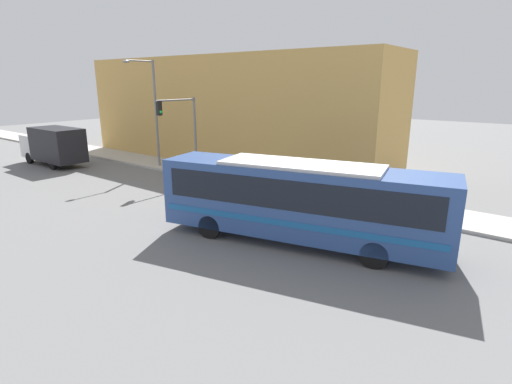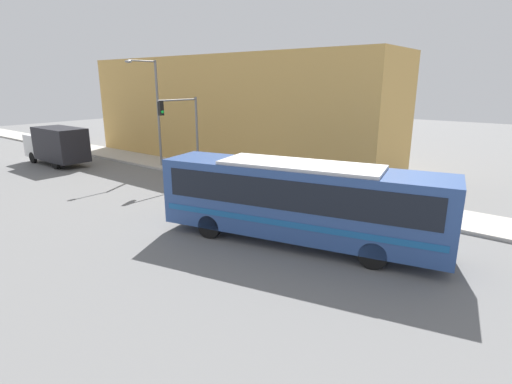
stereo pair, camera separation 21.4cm
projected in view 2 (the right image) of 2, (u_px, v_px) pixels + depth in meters
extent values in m
plane|color=slate|center=(323.00, 240.00, 16.76)|extent=(120.00, 120.00, 0.00)
cube|color=#B7B2A8|center=(148.00, 161.00, 33.29)|extent=(3.15, 70.00, 0.16)
cube|color=tan|center=(229.00, 110.00, 32.59)|extent=(6.00, 27.75, 8.38)
cube|color=#2D4C8C|center=(299.00, 201.00, 16.00)|extent=(4.92, 11.82, 2.80)
cube|color=black|center=(299.00, 188.00, 15.86)|extent=(4.75, 10.93, 1.16)
cube|color=#19599E|center=(299.00, 215.00, 16.16)|extent=(4.85, 11.38, 0.24)
cube|color=silver|center=(300.00, 165.00, 15.61)|extent=(3.57, 6.70, 0.16)
cylinder|color=black|center=(234.00, 212.00, 18.76)|extent=(0.50, 1.05, 1.01)
cylinder|color=black|center=(210.00, 226.00, 16.92)|extent=(0.50, 1.05, 1.01)
cylinder|color=black|center=(382.00, 235.00, 15.95)|extent=(0.50, 1.05, 1.01)
cylinder|color=black|center=(373.00, 255.00, 14.10)|extent=(0.50, 1.05, 1.01)
cube|color=black|center=(61.00, 144.00, 31.24)|extent=(2.29, 4.71, 2.54)
cube|color=silver|center=(42.00, 145.00, 33.30)|extent=(2.18, 1.83, 1.80)
cylinder|color=black|center=(33.00, 158.00, 32.59)|extent=(0.25, 0.90, 0.90)
cylinder|color=black|center=(56.00, 163.00, 30.30)|extent=(0.25, 0.90, 0.90)
cylinder|color=red|center=(327.00, 194.00, 22.06)|extent=(0.27, 0.27, 0.60)
sphere|color=red|center=(327.00, 187.00, 21.96)|extent=(0.26, 0.26, 0.26)
cylinder|color=red|center=(330.00, 193.00, 21.96)|extent=(0.12, 0.16, 0.12)
cylinder|color=slate|center=(197.00, 136.00, 27.76)|extent=(0.16, 0.16, 5.27)
cylinder|color=slate|center=(178.00, 100.00, 25.89)|extent=(3.20, 0.11, 0.11)
cube|color=black|center=(161.00, 108.00, 24.95)|extent=(0.30, 0.24, 0.90)
sphere|color=#19D83F|center=(162.00, 112.00, 24.93)|extent=(0.18, 0.18, 0.18)
cylinder|color=slate|center=(158.00, 114.00, 30.03)|extent=(0.18, 0.18, 7.79)
cylinder|color=slate|center=(142.00, 61.00, 28.17)|extent=(2.26, 0.11, 0.11)
ellipsoid|color=gray|center=(128.00, 61.00, 27.33)|extent=(0.56, 0.28, 0.20)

